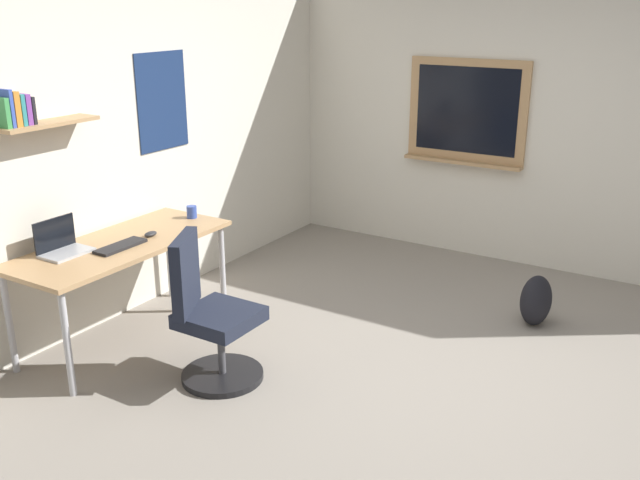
% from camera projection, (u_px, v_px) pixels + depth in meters
% --- Properties ---
extents(ground_plane, '(5.20, 5.20, 0.00)m').
position_uv_depth(ground_plane, '(426.00, 380.00, 4.51)').
color(ground_plane, gray).
rests_on(ground_plane, ground).
extents(wall_back, '(5.00, 0.30, 2.60)m').
position_uv_depth(wall_back, '(131.00, 139.00, 5.30)').
color(wall_back, silver).
rests_on(wall_back, ground).
extents(wall_right, '(0.22, 5.00, 2.60)m').
position_uv_depth(wall_right, '(546.00, 121.00, 6.07)').
color(wall_right, silver).
rests_on(wall_right, ground).
extents(desk, '(1.57, 0.67, 0.72)m').
position_uv_depth(desk, '(122.00, 251.00, 4.85)').
color(desk, tan).
rests_on(desk, ground).
extents(office_chair, '(0.54, 0.56, 0.95)m').
position_uv_depth(office_chair, '(210.00, 320.00, 4.40)').
color(office_chair, black).
rests_on(office_chair, ground).
extents(laptop, '(0.31, 0.21, 0.23)m').
position_uv_depth(laptop, '(62.00, 245.00, 4.60)').
color(laptop, '#ADAFB5').
rests_on(laptop, desk).
extents(keyboard, '(0.37, 0.13, 0.02)m').
position_uv_depth(keyboard, '(120.00, 246.00, 4.72)').
color(keyboard, black).
rests_on(keyboard, desk).
extents(computer_mouse, '(0.10, 0.06, 0.03)m').
position_uv_depth(computer_mouse, '(151.00, 234.00, 4.94)').
color(computer_mouse, '#262628').
rests_on(computer_mouse, desk).
extents(coffee_mug, '(0.08, 0.08, 0.09)m').
position_uv_depth(coffee_mug, '(192.00, 212.00, 5.35)').
color(coffee_mug, '#334CA5').
rests_on(coffee_mug, desk).
extents(backpack, '(0.32, 0.22, 0.38)m').
position_uv_depth(backpack, '(536.00, 300.00, 5.22)').
color(backpack, black).
rests_on(backpack, ground).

